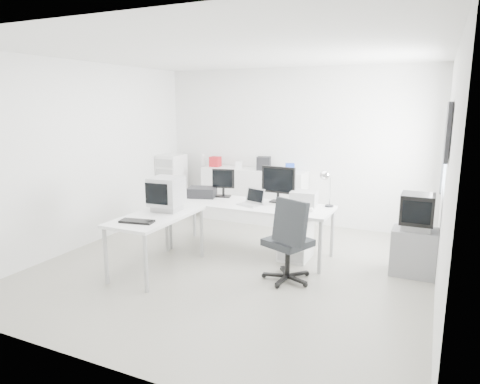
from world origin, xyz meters
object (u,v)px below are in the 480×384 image
at_px(main_desk, 249,228).
at_px(crt_monitor, 167,195).
at_px(side_desk, 157,242).
at_px(office_chair, 288,238).
at_px(drawer_pedestal, 296,238).
at_px(lcd_monitor_small, 223,183).
at_px(laser_printer, 304,198).
at_px(crt_tv, 417,212).
at_px(lcd_monitor_large, 278,184).
at_px(tv_cabinet, 414,252).
at_px(filing_cabinet, 172,185).
at_px(inkjet_printer, 202,192).
at_px(sideboard, 253,195).
at_px(laptop, 250,197).

bearing_deg(main_desk, crt_monitor, -135.00).
bearing_deg(side_desk, office_chair, 12.55).
xyz_separation_m(drawer_pedestal, lcd_monitor_small, (-1.25, 0.20, 0.67)).
relative_size(laser_printer, office_chair, 0.33).
bearing_deg(laser_printer, crt_tv, -7.53).
bearing_deg(lcd_monitor_large, office_chair, -59.87).
bearing_deg(tv_cabinet, drawer_pedestal, -175.98).
distance_m(tv_cabinet, filing_cabinet, 4.67).
xyz_separation_m(inkjet_printer, sideboard, (0.22, 1.54, -0.33)).
distance_m(crt_tv, sideboard, 3.26).
distance_m(main_desk, laser_printer, 0.92).
bearing_deg(office_chair, lcd_monitor_large, 139.79).
bearing_deg(crt_tv, crt_monitor, -161.99).
relative_size(office_chair, crt_tv, 2.19).
relative_size(drawer_pedestal, crt_monitor, 1.35).
distance_m(sideboard, filing_cabinet, 1.64).
bearing_deg(sideboard, office_chair, -58.16).
relative_size(crt_monitor, filing_cabinet, 0.37).
distance_m(laptop, crt_tv, 2.22).
distance_m(laser_printer, sideboard, 2.02).
bearing_deg(laser_printer, inkjet_printer, 179.07).
relative_size(side_desk, lcd_monitor_small, 3.23).
bearing_deg(side_desk, inkjet_printer, 90.00).
bearing_deg(crt_monitor, tv_cabinet, 12.59).
relative_size(side_desk, inkjet_printer, 3.31).
relative_size(side_desk, crt_monitor, 3.15).
distance_m(office_chair, sideboard, 2.79).
bearing_deg(filing_cabinet, lcd_monitor_small, -33.22).
height_order(main_desk, crt_monitor, crt_monitor).
distance_m(office_chair, tv_cabinet, 1.69).
distance_m(drawer_pedestal, lcd_monitor_small, 1.43).
xyz_separation_m(laser_printer, crt_monitor, (-1.60, -1.07, 0.12)).
height_order(drawer_pedestal, filing_cabinet, filing_cabinet).
height_order(inkjet_printer, tv_cabinet, inkjet_printer).
bearing_deg(filing_cabinet, lcd_monitor_large, -23.17).
distance_m(side_desk, lcd_monitor_small, 1.50).
bearing_deg(inkjet_printer, drawer_pedestal, -17.70).
relative_size(laptop, laser_printer, 0.99).
distance_m(side_desk, drawer_pedestal, 1.93).
bearing_deg(main_desk, lcd_monitor_small, 155.56).
bearing_deg(lcd_monitor_large, drawer_pedestal, -26.23).
height_order(laptop, crt_tv, crt_tv).
bearing_deg(crt_monitor, laser_printer, 28.35).
xyz_separation_m(main_desk, inkjet_printer, (-0.85, 0.10, 0.45)).
bearing_deg(lcd_monitor_small, tv_cabinet, -16.86).
bearing_deg(inkjet_printer, office_chair, -41.87).
distance_m(drawer_pedestal, lcd_monitor_large, 0.82).
height_order(lcd_monitor_large, laptop, lcd_monitor_large).
xyz_separation_m(inkjet_printer, tv_cabinet, (3.10, 0.06, -0.52)).
distance_m(side_desk, laptop, 1.43).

